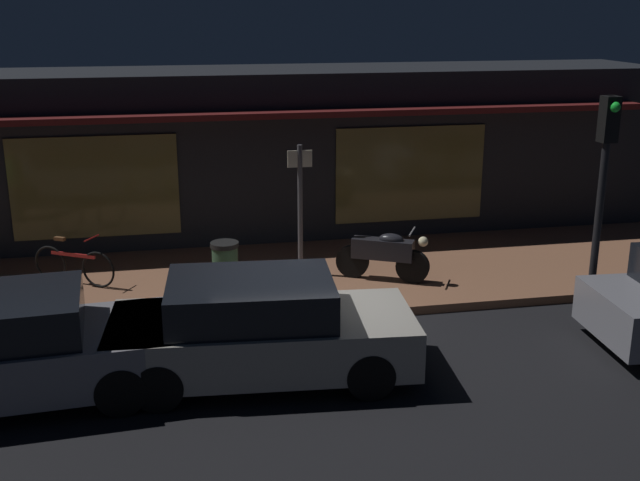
{
  "coord_description": "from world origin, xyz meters",
  "views": [
    {
      "loc": [
        -1.79,
        -10.51,
        4.93
      ],
      "look_at": [
        0.76,
        2.4,
        0.95
      ],
      "focal_mm": 44.05,
      "sensor_mm": 36.0,
      "label": 1
    }
  ],
  "objects_px": {
    "sign_post": "(300,202)",
    "parked_car_far": "(259,329)",
    "bicycle_parked": "(74,265)",
    "trash_bin": "(225,268)",
    "traffic_light_pole": "(604,169)",
    "parked_car_near": "(4,349)",
    "motorcycle": "(384,254)"
  },
  "relations": [
    {
      "from": "bicycle_parked",
      "to": "sign_post",
      "type": "bearing_deg",
      "value": -3.05
    },
    {
      "from": "motorcycle",
      "to": "bicycle_parked",
      "type": "height_order",
      "value": "motorcycle"
    },
    {
      "from": "trash_bin",
      "to": "parked_car_near",
      "type": "xyz_separation_m",
      "value": [
        -3.05,
        -2.91,
        0.08
      ]
    },
    {
      "from": "sign_post",
      "to": "traffic_light_pole",
      "type": "xyz_separation_m",
      "value": [
        4.31,
        -2.67,
        0.97
      ]
    },
    {
      "from": "sign_post",
      "to": "parked_car_far",
      "type": "xyz_separation_m",
      "value": [
        -1.21,
        -3.71,
        -0.81
      ]
    },
    {
      "from": "bicycle_parked",
      "to": "trash_bin",
      "type": "height_order",
      "value": "trash_bin"
    },
    {
      "from": "sign_post",
      "to": "parked_car_near",
      "type": "xyz_separation_m",
      "value": [
        -4.48,
        -3.71,
        -0.81
      ]
    },
    {
      "from": "sign_post",
      "to": "traffic_light_pole",
      "type": "distance_m",
      "value": 5.16
    },
    {
      "from": "sign_post",
      "to": "parked_car_near",
      "type": "distance_m",
      "value": 5.87
    },
    {
      "from": "parked_car_near",
      "to": "bicycle_parked",
      "type": "bearing_deg",
      "value": 83.36
    },
    {
      "from": "parked_car_near",
      "to": "parked_car_far",
      "type": "distance_m",
      "value": 3.27
    },
    {
      "from": "bicycle_parked",
      "to": "parked_car_near",
      "type": "distance_m",
      "value": 3.96
    },
    {
      "from": "motorcycle",
      "to": "sign_post",
      "type": "height_order",
      "value": "sign_post"
    },
    {
      "from": "sign_post",
      "to": "parked_car_far",
      "type": "distance_m",
      "value": 3.98
    },
    {
      "from": "bicycle_parked",
      "to": "parked_car_far",
      "type": "height_order",
      "value": "parked_car_far"
    },
    {
      "from": "bicycle_parked",
      "to": "sign_post",
      "type": "height_order",
      "value": "sign_post"
    },
    {
      "from": "sign_post",
      "to": "bicycle_parked",
      "type": "bearing_deg",
      "value": 176.95
    },
    {
      "from": "motorcycle",
      "to": "parked_car_far",
      "type": "distance_m",
      "value": 4.05
    },
    {
      "from": "trash_bin",
      "to": "traffic_light_pole",
      "type": "xyz_separation_m",
      "value": [
        5.74,
        -1.87,
        1.86
      ]
    },
    {
      "from": "traffic_light_pole",
      "to": "parked_car_far",
      "type": "distance_m",
      "value": 5.89
    },
    {
      "from": "motorcycle",
      "to": "sign_post",
      "type": "distance_m",
      "value": 1.77
    },
    {
      "from": "bicycle_parked",
      "to": "trash_bin",
      "type": "bearing_deg",
      "value": -21.45
    },
    {
      "from": "traffic_light_pole",
      "to": "sign_post",
      "type": "bearing_deg",
      "value": 148.23
    },
    {
      "from": "bicycle_parked",
      "to": "parked_car_far",
      "type": "relative_size",
      "value": 0.34
    },
    {
      "from": "sign_post",
      "to": "trash_bin",
      "type": "xyz_separation_m",
      "value": [
        -1.44,
        -0.8,
        -0.89
      ]
    },
    {
      "from": "parked_car_far",
      "to": "traffic_light_pole",
      "type": "bearing_deg",
      "value": 10.67
    },
    {
      "from": "sign_post",
      "to": "motorcycle",
      "type": "bearing_deg",
      "value": -23.9
    },
    {
      "from": "traffic_light_pole",
      "to": "motorcycle",
      "type": "bearing_deg",
      "value": 144.8
    },
    {
      "from": "bicycle_parked",
      "to": "traffic_light_pole",
      "type": "bearing_deg",
      "value": -19.08
    },
    {
      "from": "bicycle_parked",
      "to": "parked_car_near",
      "type": "relative_size",
      "value": 0.34
    },
    {
      "from": "bicycle_parked",
      "to": "parked_car_near",
      "type": "xyz_separation_m",
      "value": [
        -0.46,
        -3.92,
        0.2
      ]
    },
    {
      "from": "motorcycle",
      "to": "parked_car_near",
      "type": "height_order",
      "value": "parked_car_near"
    }
  ]
}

